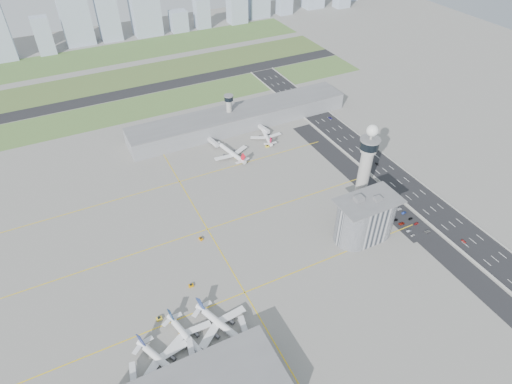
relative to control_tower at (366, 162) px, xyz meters
name	(u,v)px	position (x,y,z in m)	size (l,w,h in m)	color
ground	(279,239)	(-72.00, -8.00, -35.04)	(1000.00, 1000.00, 0.00)	gray
grass_strip_0	(156,104)	(-92.00, 217.00, -35.00)	(480.00, 50.00, 0.08)	#4E7035
grass_strip_1	(137,76)	(-92.00, 292.00, -35.00)	(480.00, 60.00, 0.08)	#43612E
grass_strip_2	(121,53)	(-92.00, 372.00, -35.00)	(480.00, 70.00, 0.08)	#486630
runway	(146,89)	(-92.00, 254.00, -34.98)	(480.00, 22.00, 0.10)	black
highway	(410,190)	(43.00, -8.00, -34.99)	(28.00, 500.00, 0.10)	black
barrier_left	(396,195)	(29.00, -8.00, -34.44)	(0.60, 500.00, 1.20)	#9E9E99
barrier_right	(424,185)	(57.00, -8.00, -34.44)	(0.60, 500.00, 1.20)	#9E9E99
landside_road	(393,208)	(18.00, -18.00, -35.00)	(18.00, 260.00, 0.08)	black
parking_lot	(403,219)	(16.00, -30.00, -34.99)	(20.00, 44.00, 0.10)	black
taxiway_line_h_0	(245,292)	(-112.00, -38.00, -35.04)	(260.00, 0.60, 0.01)	yellow
taxiway_line_h_1	(207,229)	(-112.00, 22.00, -35.04)	(260.00, 0.60, 0.01)	yellow
taxiway_line_h_2	(179,182)	(-112.00, 82.00, -35.04)	(260.00, 0.60, 0.01)	yellow
taxiway_line_v	(207,229)	(-112.00, 22.00, -35.04)	(0.60, 260.00, 0.01)	yellow
control_tower	(366,162)	(0.00, 0.00, 0.00)	(14.00, 14.00, 64.50)	#ADAAA5
secondary_tower	(229,108)	(-42.00, 142.00, -16.24)	(8.60, 8.60, 31.90)	#ADAAA5
admin_building	(365,218)	(-20.01, -30.00, -19.74)	(42.00, 24.00, 33.50)	#B2B2B7
terminal_pier	(240,118)	(-32.00, 140.00, -27.14)	(210.00, 32.00, 15.80)	gray
airplane_near_a	(163,361)	(-168.58, -61.25, -29.76)	(37.74, 32.08, 10.57)	white
airplane_near_b	(187,335)	(-152.77, -53.06, -30.04)	(35.73, 30.37, 10.00)	white
airplane_near_c	(223,323)	(-133.20, -55.17, -29.46)	(39.87, 33.89, 11.16)	white
airplane_far_a	(231,150)	(-60.77, 97.27, -29.58)	(39.00, 33.15, 10.92)	white
airplane_far_b	(266,133)	(-21.14, 109.08, -30.27)	(34.10, 28.99, 9.55)	white
jet_bridge_near_1	(194,365)	(-155.00, -69.00, -32.19)	(14.00, 3.00, 5.70)	silver
jet_bridge_near_2	(248,341)	(-125.00, -69.00, -32.19)	(14.00, 3.00, 5.70)	silver
jet_bridge_far_0	(209,140)	(-70.00, 124.00, -32.19)	(14.00, 3.00, 5.70)	silver
jet_bridge_far_1	(259,127)	(-20.00, 124.00, -32.19)	(14.00, 3.00, 5.70)	silver
tug_0	(159,318)	(-162.74, -33.32, -34.11)	(2.21, 3.21, 1.87)	yellow
tug_1	(181,336)	(-155.33, -49.37, -33.97)	(2.52, 3.67, 2.13)	#CC8D0C
tug_2	(191,285)	(-138.91, -19.37, -34.21)	(1.97, 2.87, 1.67)	#D18700
tug_3	(201,239)	(-119.59, 14.83, -34.20)	(1.98, 2.88, 1.67)	orange
tug_4	(236,157)	(-58.01, 92.01, -34.06)	(2.32, 3.37, 1.96)	gold
tug_5	(267,146)	(-26.84, 95.29, -34.11)	(2.19, 3.19, 1.85)	yellow
car_lot_0	(413,235)	(10.32, -46.33, -34.50)	(1.28, 3.17, 1.08)	silver
car_lot_1	(409,231)	(11.15, -42.00, -34.39)	(1.39, 3.97, 1.31)	slate
car_lot_2	(402,224)	(11.44, -34.05, -34.42)	(2.04, 4.43, 1.23)	#A02011
car_lot_3	(395,220)	(9.89, -28.92, -34.42)	(1.75, 4.30, 1.25)	black
car_lot_4	(388,211)	(11.69, -19.81, -34.42)	(1.47, 3.65, 1.24)	navy
car_lot_5	(379,205)	(10.03, -11.12, -34.40)	(1.37, 3.92, 1.29)	silver
car_lot_6	(428,231)	(22.16, -48.00, -34.44)	(1.99, 4.32, 1.20)	gray
car_lot_7	(416,223)	(20.72, -38.55, -34.48)	(1.57, 3.86, 1.12)	#A61F20
car_lot_8	(411,219)	(20.59, -32.90, -34.44)	(1.43, 3.55, 1.21)	black
car_lot_9	(404,213)	(20.58, -26.06, -34.39)	(1.39, 3.97, 1.31)	navy
car_lot_10	(399,209)	(20.47, -21.31, -34.50)	(1.79, 3.89, 1.08)	white
car_lot_11	(393,204)	(20.52, -14.76, -34.47)	(1.61, 3.95, 1.15)	#9BA6AD
car_hw_0	(464,241)	(36.78, -66.03, -34.42)	(1.47, 3.64, 1.24)	#AB2625
car_hw_1	(377,164)	(42.42, 30.93, -34.40)	(1.35, 3.86, 1.27)	black
car_hw_2	(330,118)	(50.95, 111.94, -34.42)	(2.05, 4.44, 1.23)	navy
car_hw_4	(287,96)	(36.26, 171.25, -34.39)	(1.54, 3.83, 1.31)	#94999B
skyline_bldg_6	(43,36)	(-174.68, 409.90, -12.44)	(20.04, 16.03, 45.20)	#9EADC1
skyline_bldg_7	(76,20)	(-131.44, 428.89, -4.43)	(35.76, 28.61, 61.22)	#9EADC1
skyline_bldg_8	(106,8)	(-91.42, 423.56, 6.65)	(26.33, 21.06, 83.39)	#9EADC1
skyline_bldg_9	(145,11)	(-41.73, 424.32, -3.99)	(36.96, 29.57, 62.11)	#9EADC1
skyline_bldg_10	(179,21)	(1.27, 415.68, -21.17)	(23.01, 18.41, 27.75)	#9EADC1
skyline_bldg_11	(202,14)	(36.28, 415.34, -15.56)	(20.22, 16.18, 38.97)	#9EADC1
skyline_bldg_12	(237,6)	(90.17, 413.29, -11.60)	(26.14, 20.92, 46.89)	#9EADC1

